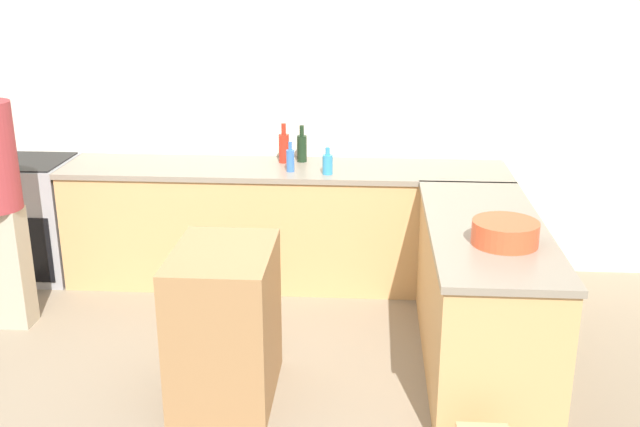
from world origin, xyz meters
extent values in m
plane|color=gray|center=(0.00, 0.00, 0.00)|extent=(14.00, 14.00, 0.00)
cube|color=silver|center=(0.00, 2.30, 1.35)|extent=(8.00, 0.06, 2.70)
cube|color=tan|center=(0.00, 1.95, 0.45)|extent=(3.36, 0.65, 0.89)
cube|color=gray|center=(0.00, 1.95, 0.91)|extent=(3.39, 0.68, 0.04)
cube|color=tan|center=(1.35, 0.71, 0.45)|extent=(0.66, 1.83, 0.89)
cube|color=gray|center=(1.35, 0.71, 0.91)|extent=(0.69, 1.86, 0.04)
cube|color=#99999E|center=(-2.03, 1.95, 0.47)|extent=(0.66, 0.65, 0.93)
cube|color=black|center=(-2.03, 1.62, 0.33)|extent=(0.56, 0.01, 0.52)
cube|color=black|center=(-2.03, 1.95, 0.94)|extent=(0.61, 0.60, 0.01)
cube|color=#997047|center=(-0.15, 0.26, 0.45)|extent=(0.55, 0.77, 0.90)
cylinder|color=#DB512D|center=(1.40, 0.39, 1.00)|extent=(0.37, 0.37, 0.13)
cylinder|color=red|center=(-0.02, 2.08, 1.04)|extent=(0.08, 0.08, 0.22)
cylinder|color=red|center=(-0.02, 2.08, 1.20)|extent=(0.04, 0.04, 0.09)
cylinder|color=black|center=(0.12, 2.12, 1.04)|extent=(0.08, 0.08, 0.21)
cylinder|color=black|center=(0.12, 2.12, 1.18)|extent=(0.03, 0.03, 0.08)
cylinder|color=#386BB7|center=(0.06, 1.82, 1.01)|extent=(0.06, 0.06, 0.16)
cylinder|color=#386BB7|center=(0.06, 1.82, 1.13)|extent=(0.03, 0.03, 0.06)
cylinder|color=#338CBF|center=(0.34, 1.76, 1.00)|extent=(0.07, 0.07, 0.14)
cylinder|color=#338CBF|center=(0.34, 1.76, 1.10)|extent=(0.03, 0.03, 0.06)
cube|color=#ADA38E|center=(-1.84, 1.05, 0.42)|extent=(0.32, 0.20, 0.85)
camera|label=1|loc=(0.65, -3.53, 2.40)|focal=42.00mm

